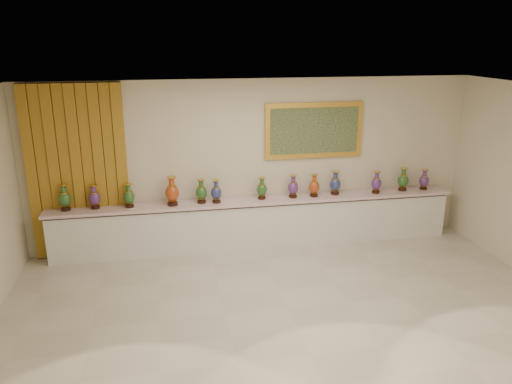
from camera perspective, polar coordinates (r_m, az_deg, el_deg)
The scene contains 17 objects.
ground at distance 7.26m, azimuth 3.60°, elevation -13.12°, with size 8.00×8.00×0.00m, color beige.
room at distance 8.78m, azimuth -15.50°, elevation 2.95°, with size 8.00×8.00×8.00m.
counter at distance 9.07m, azimuth 0.12°, elevation -3.60°, with size 7.28×0.48×0.90m.
vase_0 at distance 8.88m, azimuth -21.03°, elevation -0.73°, with size 0.25×0.25×0.45m.
vase_1 at distance 8.81m, azimuth -17.98°, elevation -0.64°, with size 0.22×0.22×0.42m.
vase_2 at distance 8.72m, azimuth -14.31°, elevation -0.52°, with size 0.21×0.21×0.42m.
vase_3 at distance 8.65m, azimuth -9.57°, elevation -0.05°, with size 0.30×0.30×0.51m.
vase_4 at distance 8.72m, azimuth -6.26°, elevation -0.03°, with size 0.24×0.24×0.43m.
vase_5 at distance 8.71m, azimuth -4.56°, elevation -0.05°, with size 0.19×0.19×0.41m.
vase_6 at distance 8.89m, azimuth 0.67°, elevation 0.31°, with size 0.23×0.23×0.40m.
vase_7 at distance 8.99m, azimuth 4.25°, elevation 0.52°, with size 0.24×0.24×0.42m.
vase_8 at distance 9.09m, azimuth 6.66°, elevation 0.63°, with size 0.20×0.20×0.41m.
vase_9 at distance 9.26m, azimuth 9.05°, elevation 0.91°, with size 0.25×0.25×0.44m.
vase_10 at distance 9.49m, azimuth 13.59°, elevation 0.97°, with size 0.22×0.22×0.41m.
vase_11 at distance 9.77m, azimuth 16.45°, elevation 1.29°, with size 0.21×0.21×0.44m.
vase_12 at distance 9.97m, azimuth 18.66°, elevation 1.26°, with size 0.21×0.21×0.39m.
label_card at distance 8.66m, azimuth -13.97°, elevation -1.90°, with size 0.10×0.06×0.00m, color white.
Camera 1 is at (-1.61, -6.06, 3.67)m, focal length 35.00 mm.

